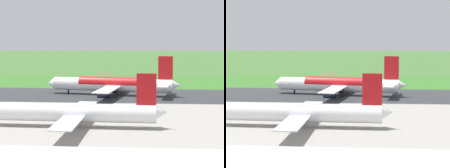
% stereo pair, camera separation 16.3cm
% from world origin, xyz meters
% --- Properties ---
extents(ground_plane, '(800.00, 800.00, 0.00)m').
position_xyz_m(ground_plane, '(0.00, 0.00, 0.00)').
color(ground_plane, '#3D662D').
extents(runway_asphalt, '(600.00, 39.07, 0.06)m').
position_xyz_m(runway_asphalt, '(0.00, 0.00, 0.03)').
color(runway_asphalt, '#2D3033').
rests_on(runway_asphalt, ground).
extents(apron_concrete, '(440.00, 110.00, 0.05)m').
position_xyz_m(apron_concrete, '(0.00, 62.52, 0.03)').
color(apron_concrete, gray).
rests_on(apron_concrete, ground).
extents(grass_verge_foreground, '(600.00, 80.00, 0.04)m').
position_xyz_m(grass_verge_foreground, '(0.00, -35.54, 0.02)').
color(grass_verge_foreground, '#346B27').
rests_on(grass_verge_foreground, ground).
extents(airliner_main, '(54.00, 44.39, 15.88)m').
position_xyz_m(airliner_main, '(4.66, 0.06, 4.35)').
color(airliner_main, white).
rests_on(airliner_main, ground).
extents(airliner_parked_mid, '(49.62, 40.52, 14.50)m').
position_xyz_m(airliner_parked_mid, '(10.59, 58.84, 3.96)').
color(airliner_parked_mid, white).
rests_on(airliner_parked_mid, ground).
extents(service_truck_baggage, '(2.32, 5.81, 2.65)m').
position_xyz_m(service_truck_baggage, '(-8.63, 40.38, 1.40)').
color(service_truck_baggage, gold).
rests_on(service_truck_baggage, ground).
extents(no_stopping_sign, '(0.60, 0.10, 2.68)m').
position_xyz_m(no_stopping_sign, '(-11.92, -38.69, 1.59)').
color(no_stopping_sign, slate).
rests_on(no_stopping_sign, ground).
extents(traffic_cone_orange, '(0.40, 0.40, 0.55)m').
position_xyz_m(traffic_cone_orange, '(-4.48, -36.69, 0.28)').
color(traffic_cone_orange, orange).
rests_on(traffic_cone_orange, ground).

